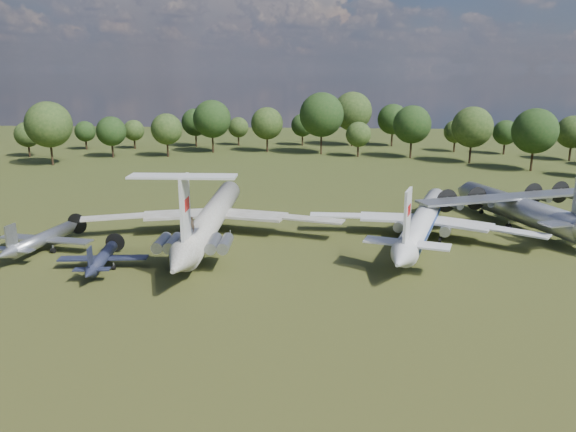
# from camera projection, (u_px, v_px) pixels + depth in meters

# --- Properties ---
(ground) EXTENTS (300.00, 300.00, 0.00)m
(ground) POSITION_uv_depth(u_px,v_px,m) (244.00, 245.00, 72.30)
(ground) COLOR #254316
(ground) RESTS_ON ground
(il62_airliner) EXTENTS (36.40, 46.67, 4.49)m
(il62_airliner) POSITION_uv_depth(u_px,v_px,m) (212.00, 222.00, 74.86)
(il62_airliner) COLOR silver
(il62_airliner) RESTS_ON ground
(tu104_jet) EXTENTS (41.23, 48.05, 4.09)m
(tu104_jet) POSITION_uv_depth(u_px,v_px,m) (423.00, 225.00, 73.88)
(tu104_jet) COLOR silver
(tu104_jet) RESTS_ON ground
(an12_transport) EXTENTS (40.66, 42.71, 4.48)m
(an12_transport) POSITION_uv_depth(u_px,v_px,m) (518.00, 212.00, 79.86)
(an12_transport) COLOR #919498
(an12_transport) RESTS_ON ground
(small_prop_west) EXTENTS (11.53, 14.67, 1.99)m
(small_prop_west) POSITION_uv_depth(u_px,v_px,m) (103.00, 261.00, 63.30)
(small_prop_west) COLOR black
(small_prop_west) RESTS_ON ground
(small_prop_northwest) EXTENTS (14.68, 18.36, 2.44)m
(small_prop_northwest) POSITION_uv_depth(u_px,v_px,m) (43.00, 242.00, 69.44)
(small_prop_northwest) COLOR #999CA1
(small_prop_northwest) RESTS_ON ground
(person_on_il62) EXTENTS (0.75, 0.65, 1.74)m
(person_on_il62) POSITION_uv_depth(u_px,v_px,m) (192.00, 224.00, 61.93)
(person_on_il62) COLOR olive
(person_on_il62) RESTS_ON il62_airliner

